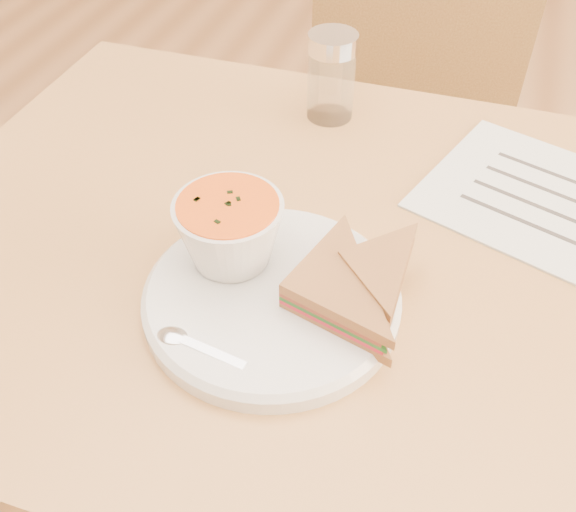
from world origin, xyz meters
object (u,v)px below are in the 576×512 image
at_px(soup_bowl, 230,234).
at_px(condiment_shaker, 331,77).
at_px(dining_table, 334,434).
at_px(chair_far, 406,213).
at_px(plate, 272,298).

bearing_deg(soup_bowl, condiment_shaker, 87.25).
xyz_separation_m(dining_table, chair_far, (0.02, 0.45, 0.06)).
height_order(dining_table, chair_far, chair_far).
xyz_separation_m(soup_bowl, condiment_shaker, (0.02, 0.32, 0.01)).
height_order(dining_table, condiment_shaker, condiment_shaker).
bearing_deg(plate, dining_table, 60.66).
distance_m(dining_table, plate, 0.40).
height_order(chair_far, soup_bowl, chair_far).
height_order(soup_bowl, condiment_shaker, condiment_shaker).
xyz_separation_m(chair_far, condiment_shaker, (-0.11, -0.20, 0.37)).
bearing_deg(dining_table, soup_bowl, -147.09).
xyz_separation_m(chair_far, soup_bowl, (-0.13, -0.52, 0.36)).
relative_size(chair_far, soup_bowl, 8.27).
bearing_deg(soup_bowl, dining_table, 32.91).
distance_m(chair_far, plate, 0.64).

